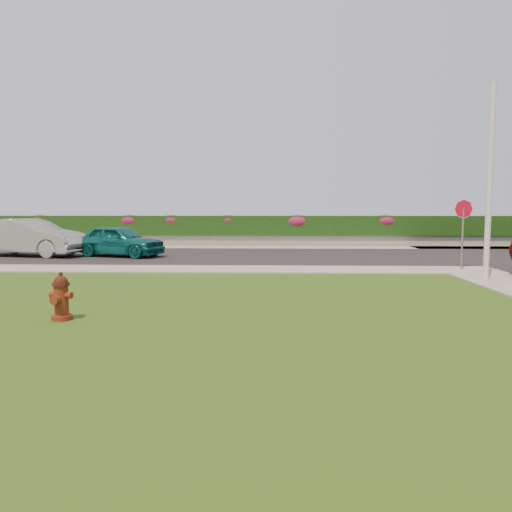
{
  "coord_description": "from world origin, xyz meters",
  "views": [
    {
      "loc": [
        0.48,
        -7.77,
        2.01
      ],
      "look_at": [
        0.08,
        4.33,
        0.9
      ],
      "focal_mm": 35.0,
      "sensor_mm": 36.0,
      "label": 1
    }
  ],
  "objects_px": {
    "sedan_silver": "(31,237)",
    "utility_pole": "(490,183)",
    "stop_sign": "(463,218)",
    "fire_hydrant": "(61,297)",
    "sedan_teal": "(119,241)"
  },
  "relations": [
    {
      "from": "sedan_silver",
      "to": "utility_pole",
      "type": "distance_m",
      "value": 17.99
    },
    {
      "from": "utility_pole",
      "to": "stop_sign",
      "type": "bearing_deg",
      "value": 84.14
    },
    {
      "from": "fire_hydrant",
      "to": "utility_pole",
      "type": "height_order",
      "value": "utility_pole"
    },
    {
      "from": "sedan_silver",
      "to": "stop_sign",
      "type": "relative_size",
      "value": 2.04
    },
    {
      "from": "fire_hydrant",
      "to": "sedan_silver",
      "type": "relative_size",
      "value": 0.18
    },
    {
      "from": "sedan_silver",
      "to": "stop_sign",
      "type": "height_order",
      "value": "stop_sign"
    },
    {
      "from": "fire_hydrant",
      "to": "stop_sign",
      "type": "bearing_deg",
      "value": 50.9
    },
    {
      "from": "sedan_silver",
      "to": "stop_sign",
      "type": "xyz_separation_m",
      "value": [
        16.78,
        -4.33,
        0.92
      ]
    },
    {
      "from": "fire_hydrant",
      "to": "utility_pole",
      "type": "bearing_deg",
      "value": 41.51
    },
    {
      "from": "sedan_teal",
      "to": "sedan_silver",
      "type": "relative_size",
      "value": 0.81
    },
    {
      "from": "sedan_silver",
      "to": "stop_sign",
      "type": "distance_m",
      "value": 17.35
    },
    {
      "from": "sedan_teal",
      "to": "sedan_silver",
      "type": "distance_m",
      "value": 3.88
    },
    {
      "from": "sedan_teal",
      "to": "utility_pole",
      "type": "relative_size",
      "value": 0.71
    },
    {
      "from": "fire_hydrant",
      "to": "stop_sign",
      "type": "distance_m",
      "value": 12.99
    },
    {
      "from": "sedan_silver",
      "to": "stop_sign",
      "type": "bearing_deg",
      "value": -91.61
    }
  ]
}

